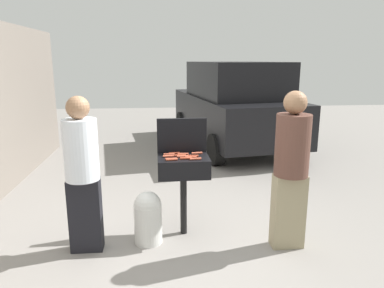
{
  "coord_description": "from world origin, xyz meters",
  "views": [
    {
      "loc": [
        -0.29,
        -3.76,
        2.07
      ],
      "look_at": [
        0.16,
        0.76,
        1.0
      ],
      "focal_mm": 33.47,
      "sensor_mm": 36.0,
      "label": 1
    }
  ],
  "objects_px": {
    "hot_dog_5": "(171,159)",
    "bbq_grill": "(183,169)",
    "hot_dog_11": "(196,159)",
    "hot_dog_2": "(197,153)",
    "hot_dog_10": "(183,154)",
    "hot_dog_6": "(180,155)",
    "hot_dog_7": "(193,156)",
    "hot_dog_9": "(174,153)",
    "parked_minivan": "(233,104)",
    "hot_dog_3": "(183,156)",
    "hot_dog_12": "(169,156)",
    "person_right": "(291,165)",
    "hot_dog_1": "(169,154)",
    "propane_tank": "(148,216)",
    "hot_dog_8": "(186,158)",
    "person_left": "(82,170)",
    "hot_dog_0": "(191,157)",
    "hot_dog_4": "(172,160)"
  },
  "relations": [
    {
      "from": "hot_dog_5",
      "to": "bbq_grill",
      "type": "bearing_deg",
      "value": 37.3
    },
    {
      "from": "hot_dog_11",
      "to": "hot_dog_2",
      "type": "bearing_deg",
      "value": 79.99
    },
    {
      "from": "hot_dog_10",
      "to": "hot_dog_6",
      "type": "bearing_deg",
      "value": -119.66
    },
    {
      "from": "hot_dog_7",
      "to": "hot_dog_10",
      "type": "xyz_separation_m",
      "value": [
        -0.11,
        0.1,
        0.0
      ]
    },
    {
      "from": "hot_dog_9",
      "to": "parked_minivan",
      "type": "distance_m",
      "value": 4.6
    },
    {
      "from": "hot_dog_3",
      "to": "hot_dog_12",
      "type": "relative_size",
      "value": 1.0
    },
    {
      "from": "hot_dog_11",
      "to": "person_right",
      "type": "xyz_separation_m",
      "value": [
        1.01,
        -0.28,
        -0.02
      ]
    },
    {
      "from": "hot_dog_2",
      "to": "hot_dog_1",
      "type": "bearing_deg",
      "value": -175.77
    },
    {
      "from": "hot_dog_2",
      "to": "hot_dog_12",
      "type": "distance_m",
      "value": 0.36
    },
    {
      "from": "hot_dog_5",
      "to": "propane_tank",
      "type": "distance_m",
      "value": 0.72
    },
    {
      "from": "hot_dog_11",
      "to": "parked_minivan",
      "type": "relative_size",
      "value": 0.03
    },
    {
      "from": "hot_dog_8",
      "to": "parked_minivan",
      "type": "bearing_deg",
      "value": 71.37
    },
    {
      "from": "bbq_grill",
      "to": "hot_dog_11",
      "type": "xyz_separation_m",
      "value": [
        0.13,
        -0.14,
        0.16
      ]
    },
    {
      "from": "person_left",
      "to": "hot_dog_11",
      "type": "bearing_deg",
      "value": 14.39
    },
    {
      "from": "hot_dog_0",
      "to": "propane_tank",
      "type": "height_order",
      "value": "hot_dog_0"
    },
    {
      "from": "hot_dog_9",
      "to": "propane_tank",
      "type": "relative_size",
      "value": 0.21
    },
    {
      "from": "hot_dog_11",
      "to": "person_left",
      "type": "bearing_deg",
      "value": -173.39
    },
    {
      "from": "hot_dog_8",
      "to": "hot_dog_9",
      "type": "bearing_deg",
      "value": 116.16
    },
    {
      "from": "bbq_grill",
      "to": "person_left",
      "type": "height_order",
      "value": "person_left"
    },
    {
      "from": "hot_dog_0",
      "to": "hot_dog_12",
      "type": "distance_m",
      "value": 0.27
    },
    {
      "from": "hot_dog_2",
      "to": "person_left",
      "type": "bearing_deg",
      "value": -162.74
    },
    {
      "from": "hot_dog_5",
      "to": "person_left",
      "type": "height_order",
      "value": "person_left"
    },
    {
      "from": "bbq_grill",
      "to": "parked_minivan",
      "type": "height_order",
      "value": "parked_minivan"
    },
    {
      "from": "hot_dog_7",
      "to": "hot_dog_4",
      "type": "bearing_deg",
      "value": -152.53
    },
    {
      "from": "hot_dog_5",
      "to": "hot_dog_9",
      "type": "distance_m",
      "value": 0.25
    },
    {
      "from": "hot_dog_10",
      "to": "hot_dog_11",
      "type": "bearing_deg",
      "value": -61.28
    },
    {
      "from": "hot_dog_6",
      "to": "hot_dog_7",
      "type": "height_order",
      "value": "same"
    },
    {
      "from": "bbq_grill",
      "to": "hot_dog_10",
      "type": "relative_size",
      "value": 7.43
    },
    {
      "from": "hot_dog_8",
      "to": "hot_dog_11",
      "type": "relative_size",
      "value": 1.0
    },
    {
      "from": "hot_dog_12",
      "to": "hot_dog_1",
      "type": "bearing_deg",
      "value": 83.16
    },
    {
      "from": "hot_dog_9",
      "to": "hot_dog_3",
      "type": "bearing_deg",
      "value": -60.27
    },
    {
      "from": "person_left",
      "to": "parked_minivan",
      "type": "distance_m",
      "value": 5.4
    },
    {
      "from": "hot_dog_3",
      "to": "hot_dog_10",
      "type": "height_order",
      "value": "same"
    },
    {
      "from": "parked_minivan",
      "to": "propane_tank",
      "type": "bearing_deg",
      "value": 58.39
    },
    {
      "from": "bbq_grill",
      "to": "hot_dog_10",
      "type": "height_order",
      "value": "hot_dog_10"
    },
    {
      "from": "parked_minivan",
      "to": "bbq_grill",
      "type": "bearing_deg",
      "value": 62.27
    },
    {
      "from": "propane_tank",
      "to": "parked_minivan",
      "type": "relative_size",
      "value": 0.13
    },
    {
      "from": "bbq_grill",
      "to": "hot_dog_9",
      "type": "distance_m",
      "value": 0.23
    },
    {
      "from": "hot_dog_4",
      "to": "hot_dog_8",
      "type": "bearing_deg",
      "value": 13.32
    },
    {
      "from": "hot_dog_11",
      "to": "person_left",
      "type": "relative_size",
      "value": 0.08
    },
    {
      "from": "hot_dog_4",
      "to": "hot_dog_11",
      "type": "relative_size",
      "value": 1.0
    },
    {
      "from": "hot_dog_4",
      "to": "hot_dog_3",
      "type": "bearing_deg",
      "value": 42.36
    },
    {
      "from": "hot_dog_5",
      "to": "hot_dog_7",
      "type": "relative_size",
      "value": 1.0
    },
    {
      "from": "hot_dog_0",
      "to": "person_left",
      "type": "relative_size",
      "value": 0.08
    },
    {
      "from": "hot_dog_10",
      "to": "person_left",
      "type": "xyz_separation_m",
      "value": [
        -1.1,
        -0.37,
        -0.05
      ]
    },
    {
      "from": "hot_dog_6",
      "to": "hot_dog_8",
      "type": "bearing_deg",
      "value": -67.56
    },
    {
      "from": "hot_dog_4",
      "to": "hot_dog_8",
      "type": "height_order",
      "value": "same"
    },
    {
      "from": "person_left",
      "to": "hot_dog_2",
      "type": "bearing_deg",
      "value": 25.04
    },
    {
      "from": "hot_dog_2",
      "to": "hot_dog_9",
      "type": "bearing_deg",
      "value": 175.17
    },
    {
      "from": "hot_dog_5",
      "to": "hot_dog_10",
      "type": "bearing_deg",
      "value": 53.31
    }
  ]
}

